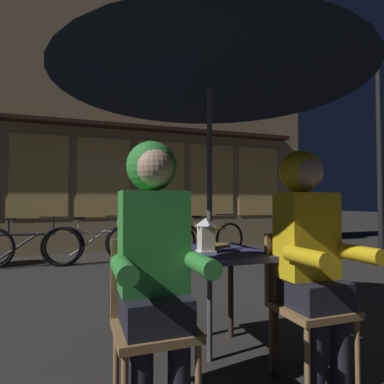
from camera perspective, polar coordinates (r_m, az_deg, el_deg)
The scene contains 15 objects.
ground_plane at distance 2.47m, azimuth 3.15°, elevation -27.54°, with size 60.00×60.00×0.00m, color #2D2B28.
cafe_table at distance 2.27m, azimuth 3.12°, elevation -12.84°, with size 0.72×0.72×0.74m.
patio_umbrella at distance 2.43m, azimuth 3.06°, elevation 22.13°, with size 2.10×2.10×2.31m.
lantern at distance 2.14m, azimuth 2.44°, elevation -7.44°, with size 0.11×0.11×0.23m.
chair_left at distance 1.82m, azimuth -7.10°, elevation -20.43°, with size 0.40×0.40×0.87m.
chair_right at distance 2.22m, azimuth 19.07°, elevation -16.89°, with size 0.40×0.40×0.87m.
person_left_hooded at distance 1.69m, azimuth -6.64°, elevation -9.48°, with size 0.45×0.56×1.40m.
person_right_hooded at distance 2.11m, azimuth 19.94°, elevation -7.82°, with size 0.45×0.56×1.40m.
shopfront_building at distance 7.73m, azimuth -15.33°, elevation 13.36°, with size 10.00×0.93×6.20m.
street_lamp at distance 6.79m, azimuth 30.05°, elevation 12.44°, with size 0.32×0.32×3.88m.
bicycle_second at distance 5.99m, azimuth -26.98°, elevation -8.56°, with size 1.68×0.20×0.84m.
bicycle_third at distance 5.99m, azimuth -16.65°, elevation -8.68°, with size 1.68×0.20×0.84m.
bicycle_fourth at distance 6.11m, azimuth -7.10°, elevation -8.60°, with size 1.68×0.21×0.84m.
bicycle_fifth at distance 6.38m, azimuth 2.87°, elevation -8.32°, with size 1.66×0.34×0.84m.
book at distance 2.40m, azimuth 3.95°, elevation -9.47°, with size 0.20×0.14×0.02m, color olive.
Camera 1 is at (-0.85, -2.06, 1.07)m, focal length 30.29 mm.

